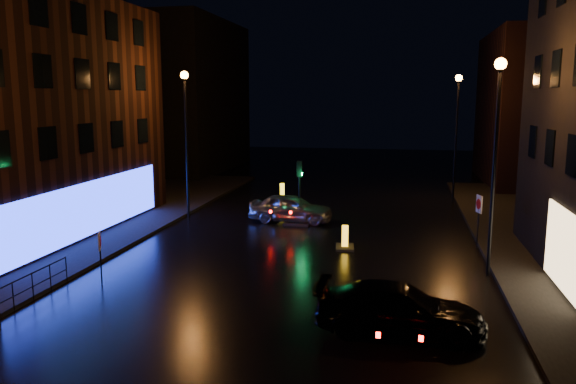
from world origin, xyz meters
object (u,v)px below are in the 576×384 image
Objects in this scene: traffic_signal at (299,213)px; road_sign_right at (479,209)px; bollard_near at (345,243)px; silver_hatchback at (291,208)px; bollard_far at (282,195)px; dark_sedan at (400,309)px; road_sign_left at (100,246)px.

traffic_signal reaches higher than road_sign_right.
traffic_signal reaches higher than bollard_near.
road_sign_right is (9.10, -3.83, 1.36)m from traffic_signal.
bollard_near is at bearing -143.51° from silver_hatchback.
road_sign_right is (11.55, -10.73, 1.63)m from bollard_far.
silver_hatchback is at bearing -97.37° from bollard_far.
traffic_signal is 0.55m from silver_hatchback.
bollard_far is at bearing 108.34° from bollard_near.
bollard_far is (-2.00, 7.02, -0.56)m from silver_hatchback.
traffic_signal is at bearing -75.04° from silver_hatchback.
traffic_signal is 2.60× the size of bollard_near.
dark_sedan is at bearing -92.37° from bollard_far.
bollard_far is (-5.54, 12.03, -0.00)m from bollard_near.
traffic_signal is 1.39× the size of road_sign_right.
road_sign_left reaches higher than silver_hatchback.
traffic_signal is 5.98m from bollard_near.
road_sign_right reaches higher than road_sign_left.
dark_sedan is at bearing -80.85° from bollard_near.
silver_hatchback reaches higher than bollard_near.
bollard_near reaches higher than bollard_far.
road_sign_right reaches higher than bollard_far.
dark_sedan is at bearing -155.47° from silver_hatchback.
traffic_signal is at bearing 42.26° from road_sign_left.
dark_sedan is (6.07, -14.11, -0.07)m from silver_hatchback.
traffic_signal is 2.39× the size of bollard_far.
bollard_far is at bearing -57.93° from road_sign_right.
bollard_far is (-2.46, 6.91, -0.27)m from traffic_signal.
traffic_signal is at bearing -37.87° from road_sign_right.
silver_hatchback is 10.31m from road_sign_right.
traffic_signal reaches higher than dark_sedan.
silver_hatchback is 2.29× the size of road_sign_left.
bollard_near is 0.66× the size of road_sign_left.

